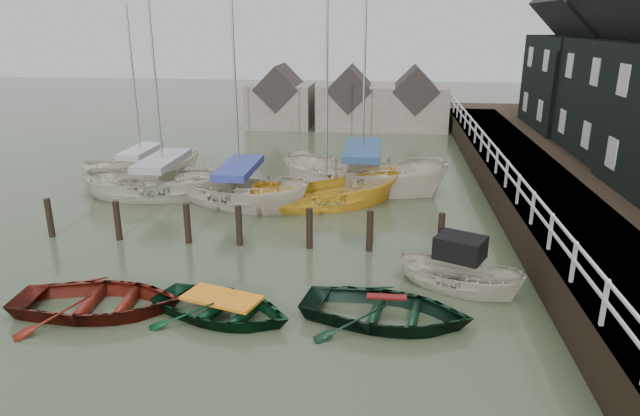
# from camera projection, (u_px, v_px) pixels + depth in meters

# --- Properties ---
(ground) EXTENTS (120.00, 120.00, 0.00)m
(ground) POSITION_uv_depth(u_px,v_px,m) (255.00, 285.00, 16.45)
(ground) COLOR #333B25
(ground) RESTS_ON ground
(pier) EXTENTS (3.04, 32.00, 2.70)m
(pier) POSITION_uv_depth(u_px,v_px,m) (521.00, 180.00, 24.62)
(pier) COLOR black
(pier) RESTS_ON ground
(mooring_pilings) EXTENTS (13.72, 0.22, 1.80)m
(mooring_pilings) POSITION_uv_depth(u_px,v_px,m) (242.00, 231.00, 19.25)
(mooring_pilings) COLOR black
(mooring_pilings) RESTS_ON ground
(far_sheds) EXTENTS (14.00, 4.08, 4.39)m
(far_sheds) POSITION_uv_depth(u_px,v_px,m) (348.00, 101.00, 40.32)
(far_sheds) COLOR #665B51
(far_sheds) RESTS_ON ground
(rowboat_red) EXTENTS (4.66, 3.52, 0.91)m
(rowboat_red) POSITION_uv_depth(u_px,v_px,m) (100.00, 312.00, 14.96)
(rowboat_red) COLOR #55150C
(rowboat_red) RESTS_ON ground
(rowboat_green) EXTENTS (4.46, 3.75, 0.79)m
(rowboat_green) POSITION_uv_depth(u_px,v_px,m) (223.00, 317.00, 14.69)
(rowboat_green) COLOR black
(rowboat_green) RESTS_ON ground
(rowboat_dkgreen) EXTENTS (4.76, 3.75, 0.89)m
(rowboat_dkgreen) POSITION_uv_depth(u_px,v_px,m) (386.00, 321.00, 14.47)
(rowboat_dkgreen) COLOR black
(rowboat_dkgreen) RESTS_ON ground
(motorboat) EXTENTS (3.91, 2.86, 2.20)m
(motorboat) POSITION_uv_depth(u_px,v_px,m) (458.00, 284.00, 16.25)
(motorboat) COLOR #BAB39F
(motorboat) RESTS_ON ground
(sailboat_a) EXTENTS (7.14, 3.58, 11.32)m
(sailboat_a) POSITION_uv_depth(u_px,v_px,m) (165.00, 194.00, 24.89)
(sailboat_a) COLOR #B9B49D
(sailboat_a) RESTS_ON ground
(sailboat_b) EXTENTS (7.14, 4.99, 12.39)m
(sailboat_b) POSITION_uv_depth(u_px,v_px,m) (240.00, 202.00, 23.84)
(sailboat_b) COLOR beige
(sailboat_b) RESTS_ON ground
(sailboat_c) EXTENTS (6.79, 4.61, 10.42)m
(sailboat_c) POSITION_uv_depth(u_px,v_px,m) (326.00, 205.00, 23.67)
(sailboat_c) COLOR gold
(sailboat_c) RESTS_ON ground
(sailboat_d) EXTENTS (8.36, 5.13, 12.85)m
(sailboat_d) POSITION_uv_depth(u_px,v_px,m) (362.00, 187.00, 26.02)
(sailboat_d) COLOR beige
(sailboat_d) RESTS_ON ground
(sailboat_e) EXTENTS (5.92, 4.12, 9.09)m
(sailboat_e) POSITION_uv_depth(u_px,v_px,m) (143.00, 176.00, 27.84)
(sailboat_e) COLOR beige
(sailboat_e) RESTS_ON ground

